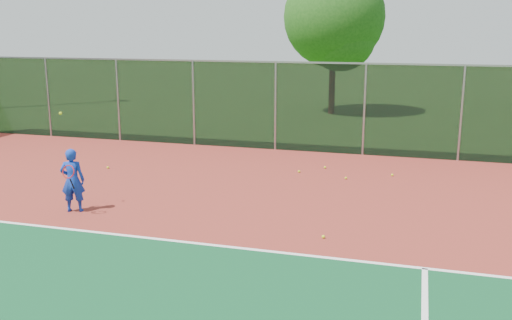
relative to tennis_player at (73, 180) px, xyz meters
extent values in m
cube|color=maroon|center=(5.77, -2.12, -0.75)|extent=(30.00, 20.00, 0.02)
cube|color=white|center=(7.77, -1.12, -0.73)|extent=(22.00, 0.10, 0.00)
cube|color=black|center=(5.77, 7.88, 0.76)|extent=(30.00, 0.04, 3.00)
cube|color=gray|center=(5.77, 7.88, 2.26)|extent=(30.00, 0.06, 0.06)
imported|color=#1133A6|center=(0.00, 0.00, 0.00)|extent=(0.62, 0.51, 1.48)
cylinder|color=black|center=(0.15, -0.25, -0.01)|extent=(0.03, 0.15, 0.27)
torus|color=#A51414|center=(0.15, -0.35, 0.29)|extent=(0.30, 0.13, 0.29)
sphere|color=#C4DE19|center=(-0.25, 0.10, 1.51)|extent=(0.07, 0.07, 0.07)
sphere|color=#C4DE19|center=(4.24, 4.94, -0.71)|extent=(0.07, 0.07, 0.07)
sphere|color=#C4DE19|center=(5.64, 4.57, -0.71)|extent=(0.07, 0.07, 0.07)
sphere|color=#C4DE19|center=(6.87, 5.28, -0.71)|extent=(0.07, 0.07, 0.07)
sphere|color=#C4DE19|center=(5.80, -0.13, -0.71)|extent=(0.07, 0.07, 0.07)
sphere|color=#C4DE19|center=(-1.37, 3.81, -0.71)|extent=(0.07, 0.07, 0.07)
sphere|color=#C4DE19|center=(4.88, 5.64, -0.71)|extent=(0.07, 0.07, 0.07)
cylinder|color=#3C2215|center=(3.33, 16.86, 0.58)|extent=(0.30, 0.30, 2.69)
sphere|color=#1A4512|center=(3.33, 16.86, 3.87)|extent=(4.78, 4.78, 4.78)
sphere|color=#1A4512|center=(3.73, 16.56, 2.97)|extent=(3.29, 3.29, 3.29)
camera|label=1|loc=(7.50, -10.87, 3.40)|focal=40.00mm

